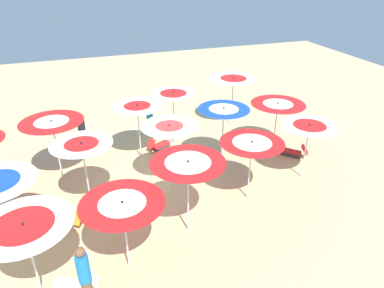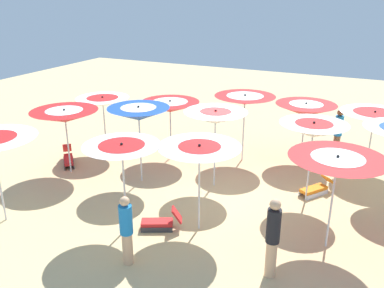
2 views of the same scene
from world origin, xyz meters
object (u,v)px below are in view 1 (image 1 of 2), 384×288
(beachgoer_2, at_px, (150,117))
(beach_umbrella_3, at_px, (252,147))
(beach_umbrella_12, at_px, (138,111))
(beachgoer_0, at_px, (85,277))
(beach_umbrella_11, at_px, (52,126))
(beach_umbrella_6, at_px, (82,149))
(beachgoer_1, at_px, (82,133))
(beach_umbrella_0, at_px, (24,231))
(lounger_2, at_px, (86,213))
(beach_umbrella_14, at_px, (233,82))
(beach_umbrella_9, at_px, (278,108))
(beach_umbrella_7, at_px, (170,131))
(lounger_3, at_px, (75,284))
(beach_umbrella_4, at_px, (309,129))
(beach_umbrella_13, at_px, (173,96))
(lounger_4, at_px, (159,145))
(beach_umbrella_1, at_px, (123,210))
(beach_umbrella_8, at_px, (224,114))
(lounger_0, at_px, (291,151))

(beachgoer_2, bearing_deg, beach_umbrella_3, 26.39)
(beach_umbrella_12, xyz_separation_m, beachgoer_0, (6.69, -2.61, -1.13))
(beach_umbrella_11, bearing_deg, beach_umbrella_6, 22.32)
(beachgoer_0, bearing_deg, beachgoer_1, -52.76)
(beach_umbrella_0, xyz_separation_m, lounger_2, (-2.54, 1.30, -1.75))
(beach_umbrella_11, relative_size, beach_umbrella_14, 0.99)
(beach_umbrella_9, xyz_separation_m, beach_umbrella_11, (-0.74, -8.63, 0.17))
(beach_umbrella_7, relative_size, lounger_3, 2.16)
(beach_umbrella_9, xyz_separation_m, lounger_3, (4.75, -8.41, -1.82))
(beach_umbrella_4, bearing_deg, beach_umbrella_13, -138.26)
(beach_umbrella_6, bearing_deg, lounger_4, 135.66)
(beach_umbrella_4, height_order, beach_umbrella_14, beach_umbrella_14)
(beach_umbrella_1, bearing_deg, beach_umbrella_11, -162.45)
(beach_umbrella_11, xyz_separation_m, lounger_2, (2.68, 0.70, -1.99))
(beach_umbrella_8, bearing_deg, beach_umbrella_0, -58.76)
(beachgoer_2, bearing_deg, lounger_3, -17.84)
(beach_umbrella_4, relative_size, beach_umbrella_8, 0.87)
(beach_umbrella_7, distance_m, beach_umbrella_12, 2.60)
(lounger_3, distance_m, beachgoer_2, 8.99)
(beach_umbrella_1, distance_m, beach_umbrella_11, 5.45)
(beach_umbrella_9, bearing_deg, beach_umbrella_4, 0.98)
(beachgoer_2, bearing_deg, beach_umbrella_6, -25.87)
(beach_umbrella_14, bearing_deg, beach_umbrella_0, -48.60)
(beach_umbrella_8, relative_size, lounger_3, 2.18)
(beach_umbrella_3, distance_m, beach_umbrella_7, 2.78)
(lounger_2, bearing_deg, beachgoer_2, 2.48)
(lounger_4, relative_size, beachgoer_2, 0.65)
(beach_umbrella_8, bearing_deg, beach_umbrella_11, -101.18)
(beach_umbrella_7, distance_m, lounger_3, 5.44)
(lounger_0, bearing_deg, beach_umbrella_4, 117.74)
(beach_umbrella_12, bearing_deg, beach_umbrella_8, 58.02)
(beach_umbrella_4, bearing_deg, beach_umbrella_0, -75.53)
(beachgoer_1, bearing_deg, beachgoer_2, -167.63)
(lounger_2, height_order, beachgoer_2, beachgoer_2)
(lounger_3, bearing_deg, beach_umbrella_12, -95.78)
(beach_umbrella_7, bearing_deg, beach_umbrella_1, -32.87)
(lounger_0, bearing_deg, beach_umbrella_8, 45.17)
(beach_umbrella_9, xyz_separation_m, beachgoer_0, (5.34, -8.10, -1.04))
(lounger_0, height_order, beachgoer_0, beachgoer_0)
(beach_umbrella_3, bearing_deg, beach_umbrella_6, -102.94)
(beach_umbrella_8, height_order, beachgoer_1, beach_umbrella_8)
(beach_umbrella_4, relative_size, lounger_0, 1.93)
(beach_umbrella_4, bearing_deg, beachgoer_2, -139.58)
(beach_umbrella_12, distance_m, beach_umbrella_14, 5.31)
(beach_umbrella_3, distance_m, beach_umbrella_8, 2.20)
(beach_umbrella_13, height_order, beach_umbrella_14, beach_umbrella_14)
(beach_umbrella_1, relative_size, beach_umbrella_14, 0.90)
(lounger_2, height_order, lounger_4, lounger_4)
(lounger_2, bearing_deg, lounger_3, -155.03)
(beachgoer_2, bearing_deg, beach_umbrella_14, 95.10)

